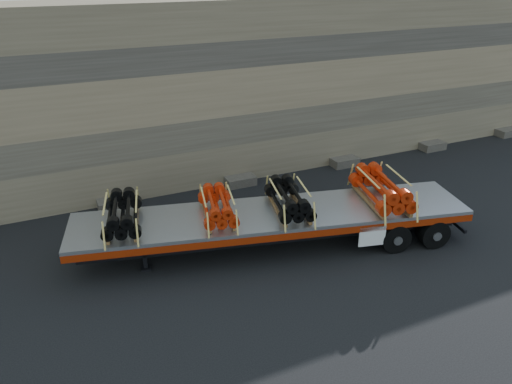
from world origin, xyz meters
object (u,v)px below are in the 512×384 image
bundle_front (122,215)px  bundle_rear (382,190)px  bundle_midrear (289,200)px  bundle_midfront (218,207)px  trailer (273,229)px

bundle_front → bundle_rear: 8.02m
bundle_front → bundle_midrear: size_ratio=0.98×
bundle_midfront → bundle_front: bearing=-180.0°
trailer → bundle_midfront: (-1.66, 0.39, 0.97)m
bundle_front → bundle_midrear: bundle_midrear is taller
bundle_midrear → bundle_rear: 3.03m
bundle_front → trailer: bearing=0.0°
trailer → bundle_front: (-4.36, 1.01, 0.99)m
bundle_midfront → trailer: bearing=0.0°
trailer → bundle_midfront: bundle_midfront is taller
bundle_midfront → bundle_rear: bundle_rear is taller
bundle_midrear → bundle_midfront: bearing=-180.0°
bundle_midfront → bundle_midrear: 2.21m
bundle_front → bundle_rear: size_ratio=0.86×
bundle_rear → bundle_midfront: bearing=180.0°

